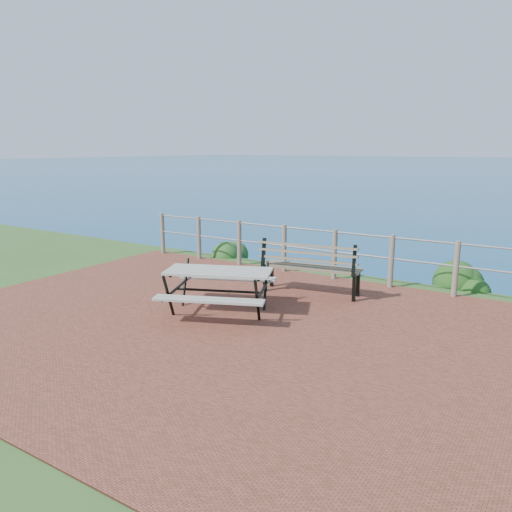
% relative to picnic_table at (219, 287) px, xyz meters
% --- Properties ---
extents(ground, '(10.00, 7.00, 0.12)m').
position_rel_picnic_table_xyz_m(ground, '(0.70, -0.42, -0.45)').
color(ground, brown).
rests_on(ground, ground).
extents(safety_railing, '(9.40, 0.10, 1.00)m').
position_rel_picnic_table_xyz_m(safety_railing, '(0.70, 2.93, 0.13)').
color(safety_railing, '#6B5B4C').
rests_on(safety_railing, ground).
extents(picnic_table, '(1.79, 1.34, 0.70)m').
position_rel_picnic_table_xyz_m(picnic_table, '(0.00, 0.00, 0.00)').
color(picnic_table, gray).
rests_on(picnic_table, ground).
extents(park_bench, '(1.82, 0.72, 1.00)m').
position_rel_picnic_table_xyz_m(park_bench, '(0.76, 1.74, 0.21)').
color(park_bench, brown).
rests_on(park_bench, ground).
extents(shrub_lip_west, '(0.77, 0.77, 0.52)m').
position_rel_picnic_table_xyz_m(shrub_lip_west, '(-2.61, 3.79, -0.45)').
color(shrub_lip_west, '#2F5B22').
rests_on(shrub_lip_west, ground).
extents(shrub_lip_east, '(0.88, 0.88, 0.67)m').
position_rel_picnic_table_xyz_m(shrub_lip_east, '(2.97, 3.70, -0.45)').
color(shrub_lip_east, '#204715').
rests_on(shrub_lip_east, ground).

